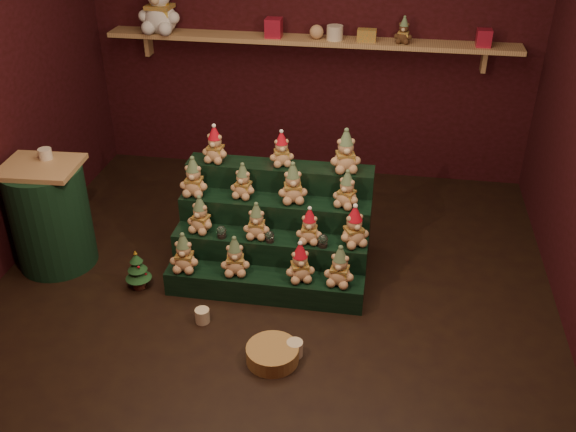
% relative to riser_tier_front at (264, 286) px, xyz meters
% --- Properties ---
extents(ground, '(4.00, 4.00, 0.00)m').
position_rel_riser_tier_front_xyz_m(ground, '(0.03, 0.09, -0.09)').
color(ground, black).
rests_on(ground, ground).
extents(back_wall, '(4.00, 0.10, 2.80)m').
position_rel_riser_tier_front_xyz_m(back_wall, '(0.03, 2.14, 1.31)').
color(back_wall, black).
rests_on(back_wall, ground).
extents(front_wall, '(4.00, 0.10, 2.80)m').
position_rel_riser_tier_front_xyz_m(front_wall, '(0.03, -1.96, 1.31)').
color(front_wall, black).
rests_on(front_wall, ground).
extents(back_shelf, '(3.60, 0.26, 0.24)m').
position_rel_riser_tier_front_xyz_m(back_shelf, '(0.03, 1.96, 1.20)').
color(back_shelf, tan).
rests_on(back_shelf, ground).
extents(riser_tier_front, '(1.40, 0.22, 0.18)m').
position_rel_riser_tier_front_xyz_m(riser_tier_front, '(0.00, 0.00, 0.00)').
color(riser_tier_front, black).
rests_on(riser_tier_front, ground).
extents(riser_tier_midfront, '(1.40, 0.22, 0.36)m').
position_rel_riser_tier_front_xyz_m(riser_tier_midfront, '(0.00, 0.22, 0.09)').
color(riser_tier_midfront, black).
rests_on(riser_tier_midfront, ground).
extents(riser_tier_midback, '(1.40, 0.22, 0.54)m').
position_rel_riser_tier_front_xyz_m(riser_tier_midback, '(0.00, 0.44, 0.18)').
color(riser_tier_midback, black).
rests_on(riser_tier_midback, ground).
extents(riser_tier_back, '(1.40, 0.22, 0.72)m').
position_rel_riser_tier_front_xyz_m(riser_tier_back, '(0.00, 0.66, 0.27)').
color(riser_tier_back, black).
rests_on(riser_tier_back, ground).
extents(teddy_0, '(0.21, 0.19, 0.28)m').
position_rel_riser_tier_front_xyz_m(teddy_0, '(-0.56, -0.02, 0.23)').
color(teddy_0, tan).
rests_on(teddy_0, riser_tier_front).
extents(teddy_1, '(0.23, 0.22, 0.28)m').
position_rel_riser_tier_front_xyz_m(teddy_1, '(-0.20, 0.00, 0.23)').
color(teddy_1, tan).
rests_on(teddy_1, riser_tier_front).
extents(teddy_2, '(0.25, 0.24, 0.28)m').
position_rel_riser_tier_front_xyz_m(teddy_2, '(0.25, 0.00, 0.23)').
color(teddy_2, tan).
rests_on(teddy_2, riser_tier_front).
extents(teddy_3, '(0.23, 0.21, 0.29)m').
position_rel_riser_tier_front_xyz_m(teddy_3, '(0.53, -0.00, 0.23)').
color(teddy_3, tan).
rests_on(teddy_3, riser_tier_front).
extents(teddy_4, '(0.23, 0.22, 0.27)m').
position_rel_riser_tier_front_xyz_m(teddy_4, '(-0.50, 0.22, 0.41)').
color(teddy_4, tan).
rests_on(teddy_4, riser_tier_midfront).
extents(teddy_5, '(0.20, 0.18, 0.26)m').
position_rel_riser_tier_front_xyz_m(teddy_5, '(-0.09, 0.21, 0.40)').
color(teddy_5, tan).
rests_on(teddy_5, riser_tier_midfront).
extents(teddy_6, '(0.19, 0.17, 0.26)m').
position_rel_riser_tier_front_xyz_m(teddy_6, '(0.29, 0.21, 0.40)').
color(teddy_6, tan).
rests_on(teddy_6, riser_tier_midfront).
extents(teddy_7, '(0.27, 0.27, 0.29)m').
position_rel_riser_tier_front_xyz_m(teddy_7, '(0.60, 0.23, 0.42)').
color(teddy_7, tan).
rests_on(teddy_7, riser_tier_midfront).
extents(teddy_8, '(0.21, 0.19, 0.29)m').
position_rel_riser_tier_front_xyz_m(teddy_8, '(-0.60, 0.43, 0.60)').
color(teddy_8, tan).
rests_on(teddy_8, riser_tier_midback).
extents(teddy_9, '(0.21, 0.20, 0.26)m').
position_rel_riser_tier_front_xyz_m(teddy_9, '(-0.24, 0.46, 0.58)').
color(teddy_9, tan).
rests_on(teddy_9, riser_tier_midback).
extents(teddy_10, '(0.25, 0.23, 0.29)m').
position_rel_riser_tier_front_xyz_m(teddy_10, '(0.13, 0.45, 0.60)').
color(teddy_10, tan).
rests_on(teddy_10, riser_tier_midback).
extents(teddy_11, '(0.24, 0.23, 0.27)m').
position_rel_riser_tier_front_xyz_m(teddy_11, '(0.52, 0.44, 0.59)').
color(teddy_11, tan).
rests_on(teddy_11, riser_tier_midback).
extents(teddy_12, '(0.21, 0.20, 0.27)m').
position_rel_riser_tier_front_xyz_m(teddy_12, '(-0.49, 0.64, 0.77)').
color(teddy_12, tan).
rests_on(teddy_12, riser_tier_back).
extents(teddy_13, '(0.22, 0.21, 0.25)m').
position_rel_riser_tier_front_xyz_m(teddy_13, '(0.01, 0.67, 0.76)').
color(teddy_13, tan).
rests_on(teddy_13, riser_tier_back).
extents(teddy_14, '(0.27, 0.25, 0.31)m').
position_rel_riser_tier_front_xyz_m(teddy_14, '(0.48, 0.65, 0.79)').
color(teddy_14, tan).
rests_on(teddy_14, riser_tier_back).
extents(snow_globe_a, '(0.07, 0.07, 0.09)m').
position_rel_riser_tier_front_xyz_m(snow_globe_a, '(-0.33, 0.16, 0.32)').
color(snow_globe_a, black).
rests_on(snow_globe_a, riser_tier_midfront).
extents(snow_globe_b, '(0.06, 0.06, 0.08)m').
position_rel_riser_tier_front_xyz_m(snow_globe_b, '(0.01, 0.16, 0.31)').
color(snow_globe_b, black).
rests_on(snow_globe_b, riser_tier_midfront).
extents(snow_globe_c, '(0.07, 0.07, 0.10)m').
position_rel_riser_tier_front_xyz_m(snow_globe_c, '(0.39, 0.16, 0.32)').
color(snow_globe_c, black).
rests_on(snow_globe_c, riser_tier_midfront).
extents(side_table, '(0.57, 0.57, 0.82)m').
position_rel_riser_tier_front_xyz_m(side_table, '(-1.64, 0.17, 0.32)').
color(side_table, tan).
rests_on(side_table, ground).
extents(table_ornament, '(0.10, 0.10, 0.08)m').
position_rel_riser_tier_front_xyz_m(table_ornament, '(-1.64, 0.27, 0.77)').
color(table_ornament, beige).
rests_on(table_ornament, side_table).
extents(mini_christmas_tree, '(0.19, 0.19, 0.32)m').
position_rel_riser_tier_front_xyz_m(mini_christmas_tree, '(-0.91, -0.05, 0.06)').
color(mini_christmas_tree, '#4B251A').
rests_on(mini_christmas_tree, ground).
extents(mug_left, '(0.10, 0.10, 0.10)m').
position_rel_riser_tier_front_xyz_m(mug_left, '(-0.36, -0.34, -0.04)').
color(mug_left, beige).
rests_on(mug_left, ground).
extents(mug_right, '(0.10, 0.10, 0.10)m').
position_rel_riser_tier_front_xyz_m(mug_right, '(0.31, -0.56, -0.04)').
color(mug_right, beige).
rests_on(mug_right, ground).
extents(wicker_basket, '(0.43, 0.43, 0.10)m').
position_rel_riser_tier_front_xyz_m(wicker_basket, '(0.18, -0.63, -0.04)').
color(wicker_basket, '#A37D41').
rests_on(wicker_basket, ground).
extents(white_bear, '(0.40, 0.37, 0.54)m').
position_rel_riser_tier_front_xyz_m(white_bear, '(-1.29, 1.93, 1.50)').
color(white_bear, white).
rests_on(white_bear, back_shelf).
extents(brown_bear, '(0.17, 0.16, 0.21)m').
position_rel_riser_tier_front_xyz_m(brown_bear, '(0.83, 1.93, 1.34)').
color(brown_bear, '#452E17').
rests_on(brown_bear, back_shelf).
extents(gift_tin_red_a, '(0.14, 0.14, 0.16)m').
position_rel_riser_tier_front_xyz_m(gift_tin_red_a, '(-0.28, 1.94, 1.31)').
color(gift_tin_red_a, '#A71931').
rests_on(gift_tin_red_a, back_shelf).
extents(gift_tin_cream, '(0.14, 0.14, 0.12)m').
position_rel_riser_tier_front_xyz_m(gift_tin_cream, '(0.25, 1.94, 1.29)').
color(gift_tin_cream, beige).
rests_on(gift_tin_cream, back_shelf).
extents(gift_tin_red_b, '(0.12, 0.12, 0.14)m').
position_rel_riser_tier_front_xyz_m(gift_tin_red_b, '(1.49, 1.94, 1.30)').
color(gift_tin_red_b, '#A71931').
rests_on(gift_tin_red_b, back_shelf).
extents(shelf_plush_ball, '(0.12, 0.12, 0.12)m').
position_rel_riser_tier_front_xyz_m(shelf_plush_ball, '(0.10, 1.94, 1.29)').
color(shelf_plush_ball, tan).
rests_on(shelf_plush_ball, back_shelf).
extents(scarf_gift_box, '(0.16, 0.10, 0.10)m').
position_rel_riser_tier_front_xyz_m(scarf_gift_box, '(0.53, 1.94, 1.28)').
color(scarf_gift_box, '#C5671B').
rests_on(scarf_gift_box, back_shelf).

